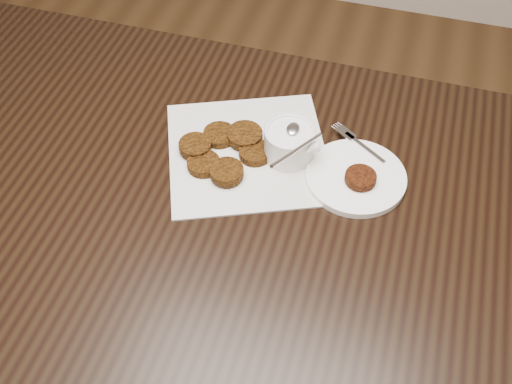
% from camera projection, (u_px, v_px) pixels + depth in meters
% --- Properties ---
extents(table, '(1.48, 0.95, 0.75)m').
position_uv_depth(table, '(223.00, 325.00, 1.33)').
color(table, black).
rests_on(table, floor).
extents(napkin, '(0.38, 0.38, 0.00)m').
position_uv_depth(napkin, '(247.00, 152.00, 1.14)').
color(napkin, silver).
rests_on(napkin, table).
extents(sauce_ramekin, '(0.13, 0.13, 0.13)m').
position_uv_depth(sauce_ramekin, '(290.00, 130.00, 1.09)').
color(sauce_ramekin, white).
rests_on(sauce_ramekin, napkin).
extents(patty_cluster, '(0.29, 0.29, 0.02)m').
position_uv_depth(patty_cluster, '(226.00, 152.00, 1.13)').
color(patty_cluster, '#65360D').
rests_on(patty_cluster, napkin).
extents(plate_with_patty, '(0.25, 0.25, 0.03)m').
position_uv_depth(plate_with_patty, '(356.00, 175.00, 1.09)').
color(plate_with_patty, white).
rests_on(plate_with_patty, table).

